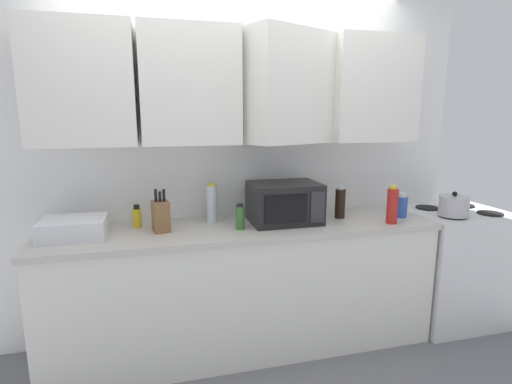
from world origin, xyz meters
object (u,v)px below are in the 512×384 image
(bottle_clear_tall, at_px, (212,203))
(bottle_blue_cleaner, at_px, (402,206))
(microwave, at_px, (284,203))
(dish_rack, at_px, (74,228))
(kettle, at_px, (454,206))
(bottle_yellow_mustard, at_px, (137,217))
(bottle_red_sauce, at_px, (392,206))
(bottle_soy_dark, at_px, (340,203))
(bottle_green_oil, at_px, (240,217))
(knife_block, at_px, (161,216))
(stove_range, at_px, (452,265))

(bottle_clear_tall, height_order, bottle_blue_cleaner, bottle_clear_tall)
(microwave, xyz_separation_m, dish_rack, (-1.37, -0.02, -0.08))
(kettle, xyz_separation_m, bottle_yellow_mustard, (-2.26, 0.31, -0.02))
(bottle_blue_cleaner, relative_size, bottle_red_sauce, 0.67)
(bottle_soy_dark, bearing_deg, bottle_clear_tall, 172.35)
(microwave, height_order, bottle_green_oil, microwave)
(dish_rack, distance_m, bottle_soy_dark, 1.80)
(knife_block, distance_m, bottle_red_sauce, 1.57)
(bottle_green_oil, bearing_deg, dish_rack, 175.69)
(bottle_soy_dark, bearing_deg, bottle_red_sauce, -38.22)
(bottle_red_sauce, bearing_deg, bottle_blue_cleaner, 37.66)
(bottle_clear_tall, relative_size, bottle_red_sauce, 1.02)
(knife_block, bearing_deg, bottle_clear_tall, 23.38)
(microwave, bearing_deg, knife_block, -178.60)
(kettle, bearing_deg, bottle_red_sauce, -176.19)
(kettle, bearing_deg, bottle_yellow_mustard, 172.18)
(stove_range, relative_size, bottle_red_sauce, 3.39)
(bottle_clear_tall, xyz_separation_m, bottle_yellow_mustard, (-0.51, -0.00, -0.07))
(knife_block, xyz_separation_m, bottle_red_sauce, (1.56, -0.20, 0.02))
(stove_range, xyz_separation_m, bottle_yellow_mustard, (-2.43, 0.17, 0.52))
(kettle, bearing_deg, bottle_blue_cleaner, 166.06)
(kettle, height_order, bottle_blue_cleaner, kettle)
(kettle, xyz_separation_m, dish_rack, (-2.62, 0.16, -0.03))
(dish_rack, bearing_deg, bottle_yellow_mustard, 22.24)
(bottle_soy_dark, relative_size, bottle_red_sauce, 0.88)
(bottle_red_sauce, bearing_deg, bottle_yellow_mustard, 168.61)
(microwave, bearing_deg, kettle, -8.17)
(bottle_clear_tall, bearing_deg, microwave, -14.94)
(bottle_green_oil, bearing_deg, bottle_clear_tall, 123.95)
(microwave, distance_m, dish_rack, 1.37)
(kettle, distance_m, bottle_blue_cleaner, 0.38)
(stove_range, xyz_separation_m, bottle_red_sauce, (-0.71, -0.18, 0.58))
(stove_range, height_order, microwave, microwave)
(bottle_blue_cleaner, bearing_deg, dish_rack, 178.29)
(stove_range, height_order, kettle, kettle)
(microwave, relative_size, dish_rack, 1.26)
(stove_range, xyz_separation_m, microwave, (-1.43, 0.04, 0.59))
(bottle_blue_cleaner, bearing_deg, kettle, -13.94)
(bottle_soy_dark, height_order, bottle_blue_cleaner, bottle_soy_dark)
(knife_block, bearing_deg, bottle_red_sauce, -7.15)
(microwave, height_order, bottle_red_sauce, microwave)
(bottle_green_oil, bearing_deg, bottle_yellow_mustard, 161.04)
(bottle_blue_cleaner, bearing_deg, bottle_red_sauce, -142.34)
(bottle_soy_dark, bearing_deg, bottle_blue_cleaner, -11.90)
(kettle, distance_m, bottle_clear_tall, 1.78)
(microwave, distance_m, bottle_green_oil, 0.36)
(bottle_soy_dark, bearing_deg, bottle_yellow_mustard, 175.13)
(bottle_yellow_mustard, bearing_deg, bottle_clear_tall, 0.25)
(dish_rack, height_order, knife_block, knife_block)
(knife_block, xyz_separation_m, bottle_soy_dark, (1.28, 0.03, 0.01))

